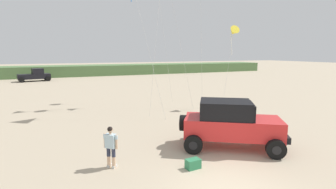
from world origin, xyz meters
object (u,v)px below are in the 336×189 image
Objects in this scene: kite_yellow_diamond at (233,32)px; person_watching at (111,145)px; cooler_box at (193,164)px; distant_pickup at (35,75)px; jeep at (231,123)px.

person_watching is at bearing -146.00° from kite_yellow_diamond.
person_watching reaches higher than cooler_box.
person_watching is 36.32m from distant_pickup.
distant_pickup is 33.03m from kite_yellow_diamond.
person_watching is at bearing 149.52° from cooler_box.
person_watching is at bearing 179.30° from jeep.
jeep is at bearing 19.77° from cooler_box.
kite_yellow_diamond is (5.90, 7.83, 4.91)m from jeep.
jeep is 1.01× the size of distant_pickup.
kite_yellow_diamond is at bearing 34.00° from person_watching.
jeep is at bearing -126.99° from kite_yellow_diamond.
cooler_box is at bearing -133.37° from kite_yellow_diamond.
cooler_box is 38.15m from distant_pickup.
distant_pickup is at bearing 96.16° from cooler_box.
distant_pickup is 0.74× the size of kite_yellow_diamond.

